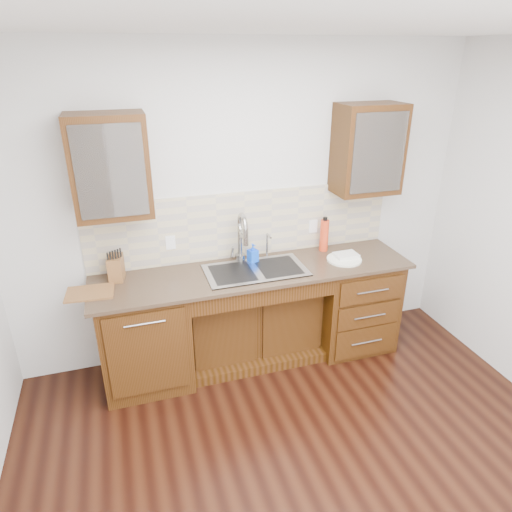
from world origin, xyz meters
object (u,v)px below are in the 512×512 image
object	(u,v)px
plate	(344,259)
knife_block	(116,268)
soap_bottle	(253,253)
water_bottle	(324,235)
cutting_board	(90,293)

from	to	relation	value
plate	knife_block	world-z (taller)	knife_block
soap_bottle	water_bottle	world-z (taller)	water_bottle
soap_bottle	knife_block	world-z (taller)	knife_block
water_bottle	cutting_board	distance (m)	2.05
water_bottle	cutting_board	size ratio (longest dim) A/B	0.83
water_bottle	knife_block	size ratio (longest dim) A/B	1.48
soap_bottle	plate	bearing A→B (deg)	-31.43
soap_bottle	water_bottle	distance (m)	0.70
soap_bottle	cutting_board	bearing A→B (deg)	170.43
soap_bottle	water_bottle	xyz separation A→B (m)	(0.69, 0.05, 0.06)
plate	knife_block	distance (m)	1.93
plate	water_bottle	bearing A→B (deg)	107.80
water_bottle	knife_block	bearing A→B (deg)	-178.96
plate	cutting_board	distance (m)	2.12
knife_block	cutting_board	distance (m)	0.30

